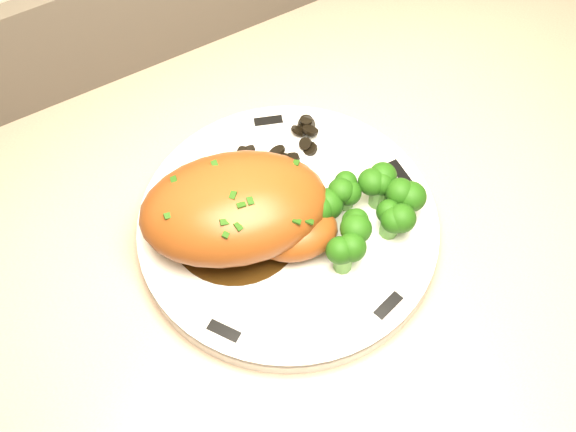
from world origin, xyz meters
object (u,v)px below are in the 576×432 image
plate (288,227)px  broccoli_florets (364,214)px  counter (523,309)px  chicken_breast (241,210)px

plate → broccoli_florets: 0.07m
counter → plate: size_ratio=8.24×
plate → broccoli_florets: (0.05, -0.04, 0.03)m
counter → plate: (-0.39, 0.06, 0.48)m
counter → chicken_breast: (-0.42, 0.07, 0.52)m
chicken_breast → broccoli_florets: (0.09, -0.05, -0.01)m
chicken_breast → broccoli_florets: size_ratio=1.89×
plate → broccoli_florets: bearing=-33.5°
plate → chicken_breast: bearing=160.7°
counter → chicken_breast: counter is taller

